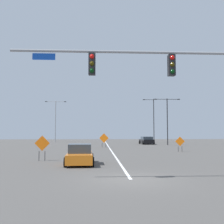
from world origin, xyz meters
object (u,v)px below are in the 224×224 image
street_lamp_far_left (153,118)px  car_black_near (147,141)px  street_lamp_near_right (167,117)px  car_orange_approaching (80,155)px  street_lamp_mid_left (55,118)px  traffic_signal_assembly (210,74)px  construction_sign_median_near (104,139)px  construction_sign_median_far (42,145)px  construction_sign_left_shoulder (180,142)px

street_lamp_far_left → car_black_near: (-2.58, -6.57, -4.35)m
street_lamp_near_right → car_orange_approaching: bearing=-116.8°
street_lamp_far_left → car_orange_approaching: size_ratio=2.21×
street_lamp_mid_left → car_orange_approaching: street_lamp_mid_left is taller
street_lamp_mid_left → car_orange_approaching: (7.94, -38.90, -4.65)m
street_lamp_mid_left → street_lamp_near_right: size_ratio=1.12×
traffic_signal_assembly → construction_sign_median_near: traffic_signal_assembly is taller
street_lamp_mid_left → construction_sign_median_far: (4.80, -36.45, -4.03)m
construction_sign_median_near → traffic_signal_assembly: bearing=-79.5°
car_black_near → traffic_signal_assembly: bearing=-95.2°
street_lamp_mid_left → construction_sign_left_shoulder: size_ratio=5.20×
construction_sign_median_far → construction_sign_median_near: bearing=73.0°
street_lamp_near_right → street_lamp_far_left: bearing=92.3°
car_orange_approaching → street_lamp_far_left: bearing=70.5°
traffic_signal_assembly → car_black_near: traffic_signal_assembly is taller
construction_sign_left_shoulder → car_black_near: construction_sign_left_shoulder is taller
car_black_near → street_lamp_near_right: bearing=-48.7°
street_lamp_mid_left → construction_sign_median_near: (10.06, -19.22, -4.02)m
street_lamp_mid_left → construction_sign_left_shoulder: street_lamp_mid_left is taller
street_lamp_far_left → construction_sign_left_shoulder: (-2.04, -24.71, -3.94)m
traffic_signal_assembly → street_lamp_far_left: street_lamp_far_left is taller
street_lamp_far_left → construction_sign_median_near: 19.68m
street_lamp_mid_left → construction_sign_median_near: size_ratio=4.37×
car_black_near → car_orange_approaching: 30.98m
car_orange_approaching → construction_sign_median_far: bearing=142.0°
construction_sign_median_near → street_lamp_far_left: bearing=56.9°
construction_sign_median_near → construction_sign_left_shoulder: (8.51, -8.53, -0.20)m
street_lamp_far_left → construction_sign_median_near: street_lamp_far_left is taller
traffic_signal_assembly → street_lamp_far_left: size_ratio=1.75×
construction_sign_median_near → construction_sign_left_shoulder: construction_sign_median_near is taller
construction_sign_median_near → car_orange_approaching: (-2.12, -19.68, -0.63)m
construction_sign_left_shoulder → construction_sign_median_far: bearing=-147.7°
construction_sign_left_shoulder → car_black_near: 18.16m
street_lamp_near_right → car_orange_approaching: street_lamp_near_right is taller
street_lamp_far_left → street_lamp_mid_left: (-20.61, 3.04, 0.28)m
construction_sign_median_far → construction_sign_left_shoulder: (13.76, 8.70, -0.19)m
construction_sign_median_near → car_orange_approaching: bearing=-96.1°
street_lamp_near_right → car_orange_approaching: (-13.07, -25.89, -4.16)m
street_lamp_near_right → construction_sign_median_near: size_ratio=3.91×
traffic_signal_assembly → construction_sign_median_near: (-4.77, 25.79, -3.92)m
street_lamp_far_left → construction_sign_median_near: bearing=-123.1°
traffic_signal_assembly → car_black_near: 35.83m
traffic_signal_assembly → street_lamp_mid_left: size_ratio=1.79×
street_lamp_near_right → construction_sign_left_shoulder: 15.41m
construction_sign_left_shoulder → car_black_near: bearing=91.7°
traffic_signal_assembly → street_lamp_near_right: size_ratio=2.00×
construction_sign_left_shoulder → street_lamp_near_right: bearing=80.6°
car_black_near → street_lamp_mid_left: bearing=151.9°
construction_sign_median_far → car_black_near: size_ratio=0.46×
traffic_signal_assembly → construction_sign_median_far: size_ratio=8.05×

